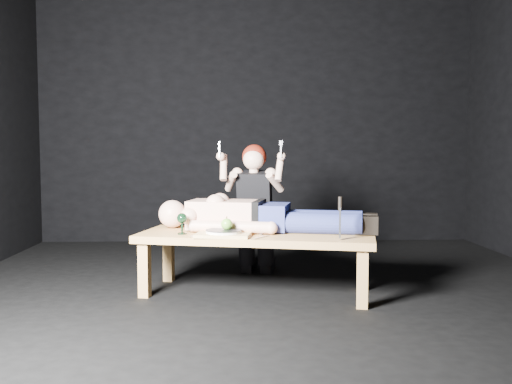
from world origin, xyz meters
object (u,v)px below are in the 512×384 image
at_px(serving_tray, 224,234).
at_px(kneeling_woman, 256,208).
at_px(lying_man, 267,213).
at_px(carving_knife, 340,218).
at_px(table, 256,263).
at_px(goblet, 182,224).

bearing_deg(serving_tray, kneeling_woman, 71.98).
xyz_separation_m(lying_man, carving_knife, (0.47, -0.47, 0.01)).
bearing_deg(carving_knife, table, 161.30).
bearing_deg(table, serving_tray, -137.27).
xyz_separation_m(table, kneeling_woman, (0.02, 0.66, 0.35)).
distance_m(serving_tray, carving_knife, 0.83).
bearing_deg(kneeling_woman, lying_man, -71.87).
relative_size(kneeling_woman, serving_tray, 2.99).
xyz_separation_m(kneeling_woman, serving_tray, (-0.26, -0.79, -0.11)).
bearing_deg(goblet, table, 3.58).
relative_size(lying_man, serving_tray, 4.71).
bearing_deg(table, goblet, -163.72).
xyz_separation_m(serving_tray, goblet, (-0.30, 0.10, 0.07)).
distance_m(table, carving_knife, 0.75).
xyz_separation_m(table, goblet, (-0.54, -0.03, 0.30)).
bearing_deg(goblet, kneeling_woman, 50.81).
distance_m(kneeling_woman, goblet, 0.89).
distance_m(goblet, carving_knife, 1.14).
distance_m(table, lying_man, 0.39).
bearing_deg(serving_tray, goblet, 161.36).
height_order(table, kneeling_woman, kneeling_woman).
bearing_deg(table, carving_knife, -18.70).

